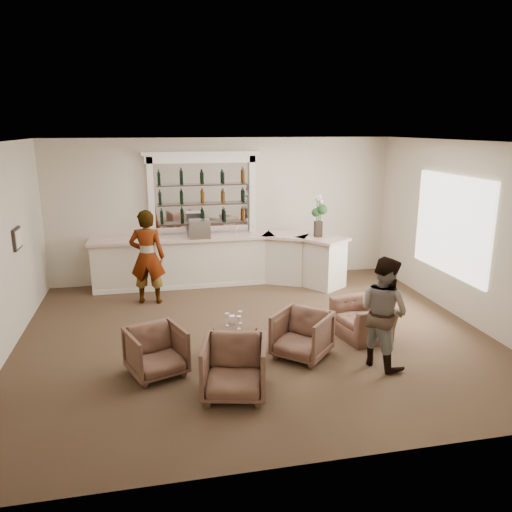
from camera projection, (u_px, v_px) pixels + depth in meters
The scene contains 19 objects.
ground at pixel (255, 335), 8.73m from camera, with size 8.00×8.00×0.00m, color #4D3926.
room_shell at pixel (255, 196), 8.85m from camera, with size 8.04×7.02×3.32m.
bar_counter at pixel (221, 260), 11.39m from camera, with size 5.72×1.80×1.14m.
back_bar_alcove at pixel (203, 195), 11.35m from camera, with size 2.64×0.25×3.00m.
cocktail_table at pixel (235, 341), 7.90m from camera, with size 0.70×0.70×0.50m, color #533424.
sommelier at pixel (147, 257), 10.11m from camera, with size 0.71×0.47×1.95m, color gray.
guest at pixel (383, 312), 7.45m from camera, with size 0.83×0.65×1.70m, color gray.
armchair_left at pixel (156, 352), 7.27m from camera, with size 0.76×0.78×0.71m, color brown.
armchair_center at pixel (234, 368), 6.69m from camera, with size 0.84×0.87×0.79m, color brown.
armchair_right at pixel (302, 335), 7.83m from camera, with size 0.78×0.81×0.73m, color brown.
armchair_far at pixel (364, 319), 8.60m from camera, with size 0.96×0.84×0.63m, color brown.
espresso_machine at pixel (200, 229), 11.04m from camera, with size 0.46×0.38×0.40m, color silver.
flower_vase at pixel (319, 214), 11.06m from camera, with size 0.25×0.25×0.94m.
wine_glass_bar_left at pixel (237, 231), 11.34m from camera, with size 0.07×0.07×0.21m, color white, non-canonical shape.
wine_glass_bar_right at pixel (254, 229), 11.47m from camera, with size 0.07×0.07×0.21m, color white, non-canonical shape.
wine_glass_tbl_a at pixel (227, 320), 7.81m from camera, with size 0.07×0.07×0.21m, color white, non-canonical shape.
wine_glass_tbl_b at pixel (240, 317), 7.90m from camera, with size 0.07×0.07×0.21m, color white, non-canonical shape.
wine_glass_tbl_c at pixel (239, 323), 7.69m from camera, with size 0.07×0.07×0.21m, color white, non-canonical shape.
napkin_holder at pixel (232, 319), 7.95m from camera, with size 0.08×0.08×0.12m, color white.
Camera 1 is at (-1.65, -7.93, 3.53)m, focal length 35.00 mm.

